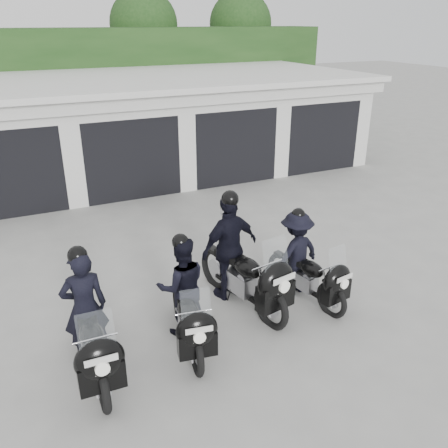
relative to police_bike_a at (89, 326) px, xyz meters
name	(u,v)px	position (x,y,z in m)	size (l,w,h in m)	color
ground	(217,293)	(2.41, 1.15, -0.74)	(80.00, 80.00, 0.00)	#9D9D97
garage_block	(110,130)	(2.41, 9.21, 0.68)	(16.40, 6.80, 2.96)	silver
background_vegetation	(89,70)	(2.78, 14.07, 2.03)	(20.00, 3.90, 5.80)	#193814
police_bike_a	(89,326)	(0.00, 0.00, 0.00)	(0.66, 2.16, 1.88)	black
police_bike_b	(185,297)	(1.44, 0.16, -0.01)	(0.92, 2.00, 1.75)	black
police_bike_c	(237,256)	(2.63, 0.79, 0.13)	(1.22, 2.34, 2.06)	black
police_bike_d	(301,259)	(3.75, 0.47, -0.03)	(1.08, 1.91, 1.68)	black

